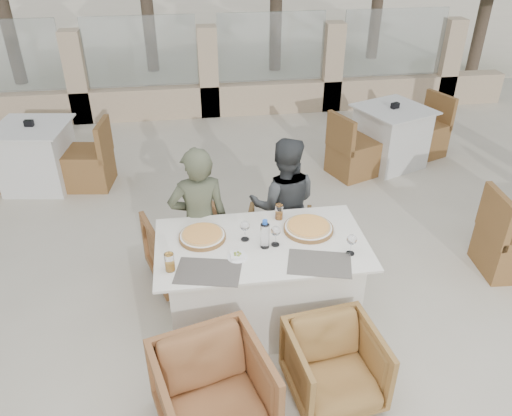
{
  "coord_description": "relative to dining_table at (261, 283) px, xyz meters",
  "views": [
    {
      "loc": [
        -0.37,
        -3.03,
        2.96
      ],
      "look_at": [
        0.11,
        0.31,
        0.9
      ],
      "focal_mm": 35.0,
      "sensor_mm": 36.0,
      "label": 1
    }
  ],
  "objects": [
    {
      "name": "ground",
      "position": [
        -0.11,
        -0.01,
        -0.39
      ],
      "size": [
        80.0,
        80.0,
        0.0
      ],
      "primitive_type": "plane",
      "color": "beige",
      "rests_on": "ground"
    },
    {
      "name": "sand_patch",
      "position": [
        -0.11,
        13.99,
        -0.38
      ],
      "size": [
        30.0,
        16.0,
        0.01
      ],
      "primitive_type": "cube",
      "color": "#F3E7C7",
      "rests_on": "ground"
    },
    {
      "name": "perimeter_wall_far",
      "position": [
        -0.11,
        4.79,
        0.42
      ],
      "size": [
        10.0,
        0.34,
        1.6
      ],
      "primitive_type": null,
      "color": "#C6AD8C",
      "rests_on": "ground"
    },
    {
      "name": "dining_table",
      "position": [
        0.0,
        0.0,
        0.0
      ],
      "size": [
        1.6,
        0.9,
        0.77
      ],
      "primitive_type": null,
      "color": "silver",
      "rests_on": "ground"
    },
    {
      "name": "placemat_near_left",
      "position": [
        -0.42,
        -0.29,
        0.39
      ],
      "size": [
        0.51,
        0.39,
        0.0
      ],
      "primitive_type": "cube",
      "rotation": [
        0.0,
        0.0,
        -0.23
      ],
      "color": "#56504A",
      "rests_on": "dining_table"
    },
    {
      "name": "placemat_near_right",
      "position": [
        0.37,
        -0.31,
        0.39
      ],
      "size": [
        0.51,
        0.41,
        0.0
      ],
      "primitive_type": "cube",
      "rotation": [
        0.0,
        0.0,
        -0.26
      ],
      "color": "#5D574F",
      "rests_on": "dining_table"
    },
    {
      "name": "pizza_left",
      "position": [
        -0.44,
        0.13,
        0.41
      ],
      "size": [
        0.44,
        0.44,
        0.05
      ],
      "primitive_type": "cylinder",
      "rotation": [
        0.0,
        0.0,
        -0.25
      ],
      "color": "orange",
      "rests_on": "dining_table"
    },
    {
      "name": "pizza_right",
      "position": [
        0.39,
        0.12,
        0.41
      ],
      "size": [
        0.42,
        0.42,
        0.05
      ],
      "primitive_type": "cylinder",
      "rotation": [
        0.0,
        0.0,
        0.07
      ],
      "color": "orange",
      "rests_on": "dining_table"
    },
    {
      "name": "water_bottle",
      "position": [
        0.02,
        -0.05,
        0.5
      ],
      "size": [
        0.08,
        0.08,
        0.24
      ],
      "primitive_type": "cylinder",
      "rotation": [
        0.0,
        0.0,
        0.2
      ],
      "color": "silver",
      "rests_on": "dining_table"
    },
    {
      "name": "wine_glass_centre",
      "position": [
        -0.12,
        0.06,
        0.48
      ],
      "size": [
        0.09,
        0.09,
        0.18
      ],
      "primitive_type": null,
      "rotation": [
        0.0,
        0.0,
        -0.15
      ],
      "color": "white",
      "rests_on": "dining_table"
    },
    {
      "name": "wine_glass_near",
      "position": [
        0.1,
        -0.04,
        0.48
      ],
      "size": [
        0.08,
        0.08,
        0.18
      ],
      "primitive_type": null,
      "rotation": [
        0.0,
        0.0,
        -0.12
      ],
      "color": "white",
      "rests_on": "dining_table"
    },
    {
      "name": "wine_glass_corner",
      "position": [
        0.62,
        -0.22,
        0.48
      ],
      "size": [
        0.1,
        0.1,
        0.18
      ],
      "primitive_type": null,
      "rotation": [
        0.0,
        0.0,
        0.35
      ],
      "color": "white",
      "rests_on": "dining_table"
    },
    {
      "name": "beer_glass_left",
      "position": [
        -0.68,
        -0.23,
        0.45
      ],
      "size": [
        0.09,
        0.09,
        0.14
      ],
      "primitive_type": "cylinder",
      "rotation": [
        0.0,
        0.0,
        0.33
      ],
      "color": "orange",
      "rests_on": "dining_table"
    },
    {
      "name": "beer_glass_right",
      "position": [
        0.19,
        0.32,
        0.45
      ],
      "size": [
        0.07,
        0.07,
        0.13
      ],
      "primitive_type": "cylinder",
      "rotation": [
        0.0,
        0.0,
        0.13
      ],
      "color": "#BF6B1B",
      "rests_on": "dining_table"
    },
    {
      "name": "olive_dish",
      "position": [
        -0.2,
        -0.16,
        0.41
      ],
      "size": [
        0.12,
        0.12,
        0.04
      ],
      "primitive_type": null,
      "rotation": [
        0.0,
        0.0,
        -0.13
      ],
      "color": "white",
      "rests_on": "dining_table"
    },
    {
      "name": "armchair_far_left",
      "position": [
        -0.56,
        0.65,
        -0.07
      ],
      "size": [
        0.86,
        0.87,
        0.63
      ],
      "primitive_type": "imported",
      "rotation": [
        0.0,
        0.0,
        3.46
      ],
      "color": "brown",
      "rests_on": "ground"
    },
    {
      "name": "armchair_far_right",
      "position": [
        0.26,
        0.68,
        -0.11
      ],
      "size": [
        0.71,
        0.73,
        0.55
      ],
      "primitive_type": "imported",
      "rotation": [
        0.0,
        0.0,
        2.89
      ],
      "color": "brown",
      "rests_on": "ground"
    },
    {
      "name": "armchair_near_left",
      "position": [
        -0.45,
        -0.95,
        -0.07
      ],
      "size": [
        0.84,
        0.85,
        0.64
      ],
      "primitive_type": "imported",
      "rotation": [
        0.0,
        0.0,
        0.27
      ],
      "color": "#905C34",
      "rests_on": "ground"
    },
    {
      "name": "armchair_near_right",
      "position": [
        0.38,
        -0.81,
        -0.11
      ],
      "size": [
        0.67,
        0.68,
        0.56
      ],
      "primitive_type": "imported",
      "rotation": [
        0.0,
        0.0,
        0.13
      ],
      "color": "olive",
      "rests_on": "ground"
    },
    {
      "name": "diner_left",
      "position": [
        -0.45,
        0.49,
        0.3
      ],
      "size": [
        0.53,
        0.38,
        1.37
      ],
      "primitive_type": "imported",
      "rotation": [
        0.0,
        0.0,
        3.24
      ],
      "color": "#4A4F39",
      "rests_on": "ground"
    },
    {
      "name": "diner_right",
      "position": [
        0.31,
        0.72,
        0.26
      ],
      "size": [
        0.71,
        0.59,
        1.29
      ],
      "primitive_type": "imported",
      "rotation": [
        0.0,
        0.0,
        2.97
      ],
      "color": "#393C3F",
      "rests_on": "ground"
    },
    {
      "name": "bg_table_a",
      "position": [
        -2.3,
        2.68,
        0.0
      ],
      "size": [
        1.74,
        1.04,
        0.77
      ],
      "primitive_type": null,
      "rotation": [
        0.0,
        0.0,
        -0.14
      ],
      "color": "silver",
      "rests_on": "ground"
    },
    {
      "name": "bg_table_b",
      "position": [
        2.1,
        2.64,
        0.0
      ],
      "size": [
        1.83,
        1.36,
        0.77
      ],
      "primitive_type": null,
      "rotation": [
        0.0,
        0.0,
        0.37
      ],
      "color": "silver",
      "rests_on": "ground"
    }
  ]
}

